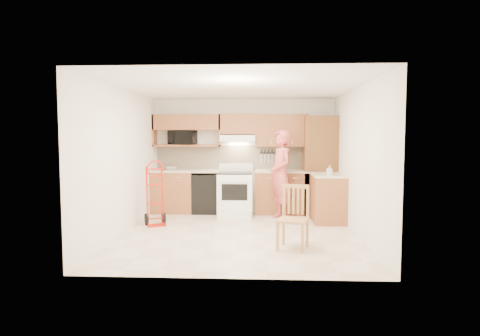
# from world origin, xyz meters

# --- Properties ---
(floor) EXTENTS (4.00, 4.50, 0.02)m
(floor) POSITION_xyz_m (0.00, 0.00, -0.01)
(floor) COLOR beige
(floor) RESTS_ON ground
(ceiling) EXTENTS (4.00, 4.50, 0.02)m
(ceiling) POSITION_xyz_m (0.00, 0.00, 2.51)
(ceiling) COLOR white
(ceiling) RESTS_ON ground
(wall_back) EXTENTS (4.00, 0.02, 2.50)m
(wall_back) POSITION_xyz_m (0.00, 2.26, 1.25)
(wall_back) COLOR white
(wall_back) RESTS_ON ground
(wall_front) EXTENTS (4.00, 0.02, 2.50)m
(wall_front) POSITION_xyz_m (0.00, -2.26, 1.25)
(wall_front) COLOR white
(wall_front) RESTS_ON ground
(wall_left) EXTENTS (0.02, 4.50, 2.50)m
(wall_left) POSITION_xyz_m (-2.01, 0.00, 1.25)
(wall_left) COLOR white
(wall_left) RESTS_ON ground
(wall_right) EXTENTS (0.02, 4.50, 2.50)m
(wall_right) POSITION_xyz_m (2.01, 0.00, 1.25)
(wall_right) COLOR white
(wall_right) RESTS_ON ground
(backsplash) EXTENTS (3.92, 0.03, 0.55)m
(backsplash) POSITION_xyz_m (0.00, 2.23, 1.20)
(backsplash) COLOR beige
(backsplash) RESTS_ON wall_back
(lower_cab_left) EXTENTS (0.90, 0.60, 0.90)m
(lower_cab_left) POSITION_xyz_m (-1.55, 1.95, 0.45)
(lower_cab_left) COLOR brown
(lower_cab_left) RESTS_ON ground
(dishwasher) EXTENTS (0.60, 0.60, 0.85)m
(dishwasher) POSITION_xyz_m (-0.80, 1.95, 0.42)
(dishwasher) COLOR black
(dishwasher) RESTS_ON ground
(lower_cab_right) EXTENTS (1.14, 0.60, 0.90)m
(lower_cab_right) POSITION_xyz_m (0.83, 1.95, 0.45)
(lower_cab_right) COLOR brown
(lower_cab_right) RESTS_ON ground
(countertop_left) EXTENTS (1.50, 0.63, 0.04)m
(countertop_left) POSITION_xyz_m (-1.25, 1.95, 0.92)
(countertop_left) COLOR beige
(countertop_left) RESTS_ON lower_cab_left
(countertop_right) EXTENTS (1.14, 0.63, 0.04)m
(countertop_right) POSITION_xyz_m (0.83, 1.95, 0.92)
(countertop_right) COLOR beige
(countertop_right) RESTS_ON lower_cab_right
(cab_return_right) EXTENTS (0.60, 1.00, 0.90)m
(cab_return_right) POSITION_xyz_m (1.70, 1.15, 0.45)
(cab_return_right) COLOR brown
(cab_return_right) RESTS_ON ground
(countertop_return) EXTENTS (0.63, 1.00, 0.04)m
(countertop_return) POSITION_xyz_m (1.70, 1.15, 0.92)
(countertop_return) COLOR beige
(countertop_return) RESTS_ON cab_return_right
(pantry_tall) EXTENTS (0.70, 0.60, 2.10)m
(pantry_tall) POSITION_xyz_m (1.65, 1.95, 1.05)
(pantry_tall) COLOR brown
(pantry_tall) RESTS_ON ground
(upper_cab_left) EXTENTS (1.50, 0.33, 0.34)m
(upper_cab_left) POSITION_xyz_m (-1.25, 2.08, 1.98)
(upper_cab_left) COLOR brown
(upper_cab_left) RESTS_ON wall_back
(upper_shelf_mw) EXTENTS (1.50, 0.33, 0.04)m
(upper_shelf_mw) POSITION_xyz_m (-1.25, 2.08, 1.47)
(upper_shelf_mw) COLOR brown
(upper_shelf_mw) RESTS_ON wall_back
(upper_cab_center) EXTENTS (0.76, 0.33, 0.44)m
(upper_cab_center) POSITION_xyz_m (-0.12, 2.08, 1.94)
(upper_cab_center) COLOR brown
(upper_cab_center) RESTS_ON wall_back
(upper_cab_right) EXTENTS (1.14, 0.33, 0.70)m
(upper_cab_right) POSITION_xyz_m (0.83, 2.08, 1.80)
(upper_cab_right) COLOR brown
(upper_cab_right) RESTS_ON wall_back
(range_hood) EXTENTS (0.76, 0.46, 0.14)m
(range_hood) POSITION_xyz_m (-0.12, 2.02, 1.63)
(range_hood) COLOR white
(range_hood) RESTS_ON wall_back
(knife_strip) EXTENTS (0.40, 0.05, 0.29)m
(knife_strip) POSITION_xyz_m (0.55, 2.21, 1.24)
(knife_strip) COLOR black
(knife_strip) RESTS_ON backsplash
(microwave) EXTENTS (0.62, 0.46, 0.32)m
(microwave) POSITION_xyz_m (-1.35, 2.08, 1.65)
(microwave) COLOR black
(microwave) RESTS_ON upper_shelf_mw
(range) EXTENTS (0.73, 0.97, 1.08)m
(range) POSITION_xyz_m (-0.16, 1.63, 0.54)
(range) COLOR white
(range) RESTS_ON ground
(person) EXTENTS (0.64, 0.77, 1.81)m
(person) POSITION_xyz_m (0.78, 1.30, 0.90)
(person) COLOR #C94F4E
(person) RESTS_ON ground
(hand_truck) EXTENTS (0.56, 0.54, 1.10)m
(hand_truck) POSITION_xyz_m (-1.60, 0.62, 0.55)
(hand_truck) COLOR red
(hand_truck) RESTS_ON ground
(dining_chair) EXTENTS (0.54, 0.57, 0.95)m
(dining_chair) POSITION_xyz_m (0.86, -0.91, 0.47)
(dining_chair) COLOR tan
(dining_chair) RESTS_ON ground
(soap_bottle) EXTENTS (0.10, 0.10, 0.18)m
(soap_bottle) POSITION_xyz_m (1.70, 0.98, 1.03)
(soap_bottle) COLOR white
(soap_bottle) RESTS_ON countertop_return
(bowl) EXTENTS (0.28, 0.28, 0.06)m
(bowl) POSITION_xyz_m (-1.59, 1.95, 0.97)
(bowl) COLOR white
(bowl) RESTS_ON countertop_left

